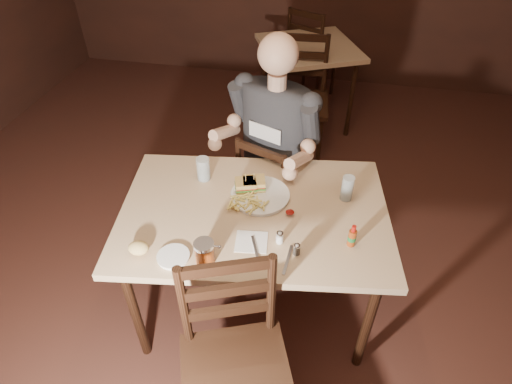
% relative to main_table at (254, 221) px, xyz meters
% --- Properties ---
extents(room_shell, '(7.00, 7.00, 7.00)m').
position_rel_main_table_xyz_m(room_shell, '(0.20, -0.32, 0.70)').
color(room_shell, '#331813').
rests_on(room_shell, ground).
extents(main_table, '(1.45, 1.07, 0.77)m').
position_rel_main_table_xyz_m(main_table, '(0.00, 0.00, 0.00)').
color(main_table, tan).
rests_on(main_table, ground).
extents(bg_table, '(1.06, 1.06, 0.77)m').
position_rel_main_table_xyz_m(bg_table, '(0.05, 2.18, -0.02)').
color(bg_table, tan).
rests_on(bg_table, ground).
extents(chair_far, '(0.52, 0.54, 0.85)m').
position_rel_main_table_xyz_m(chair_far, '(0.01, 0.61, -0.28)').
color(chair_far, black).
rests_on(chair_far, ground).
extents(chair_near, '(0.60, 0.62, 0.98)m').
position_rel_main_table_xyz_m(chair_near, '(0.07, -0.71, -0.21)').
color(chair_near, black).
rests_on(chair_near, ground).
extents(bg_chair_far, '(0.59, 0.61, 0.95)m').
position_rel_main_table_xyz_m(bg_chair_far, '(0.05, 2.73, -0.23)').
color(bg_chair_far, black).
rests_on(bg_chair_far, ground).
extents(bg_chair_near, '(0.50, 0.54, 1.00)m').
position_rel_main_table_xyz_m(bg_chair_near, '(0.05, 1.63, -0.20)').
color(bg_chair_near, black).
rests_on(bg_chair_near, ground).
extents(diner, '(0.71, 0.64, 1.01)m').
position_rel_main_table_xyz_m(diner, '(-0.01, 0.56, 0.24)').
color(diner, '#292B2D').
rests_on(diner, chair_far).
extents(dinner_plate, '(0.34, 0.34, 0.02)m').
position_rel_main_table_xyz_m(dinner_plate, '(0.01, 0.11, 0.08)').
color(dinner_plate, white).
rests_on(dinner_plate, main_table).
extents(sandwich_left, '(0.13, 0.12, 0.10)m').
position_rel_main_table_xyz_m(sandwich_left, '(-0.03, 0.15, 0.14)').
color(sandwich_left, tan).
rests_on(sandwich_left, dinner_plate).
extents(sandwich_right, '(0.13, 0.12, 0.10)m').
position_rel_main_table_xyz_m(sandwich_right, '(-0.07, 0.13, 0.14)').
color(sandwich_right, tan).
rests_on(sandwich_right, dinner_plate).
extents(fries_pile, '(0.27, 0.21, 0.04)m').
position_rel_main_table_xyz_m(fries_pile, '(-0.04, 0.02, 0.11)').
color(fries_pile, '#D6C059').
rests_on(fries_pile, dinner_plate).
extents(ketchup_dollop, '(0.05, 0.05, 0.01)m').
position_rel_main_table_xyz_m(ketchup_dollop, '(0.18, -0.00, 0.09)').
color(ketchup_dollop, maroon).
rests_on(ketchup_dollop, dinner_plate).
extents(glass_left, '(0.08, 0.08, 0.13)m').
position_rel_main_table_xyz_m(glass_left, '(-0.32, 0.20, 0.14)').
color(glass_left, silver).
rests_on(glass_left, main_table).
extents(glass_right, '(0.07, 0.07, 0.14)m').
position_rel_main_table_xyz_m(glass_right, '(0.44, 0.18, 0.14)').
color(glass_right, silver).
rests_on(glass_right, main_table).
extents(hot_sauce, '(0.04, 0.04, 0.12)m').
position_rel_main_table_xyz_m(hot_sauce, '(0.48, -0.14, 0.13)').
color(hot_sauce, '#943A11').
rests_on(hot_sauce, main_table).
extents(salt_shaker, '(0.04, 0.04, 0.06)m').
position_rel_main_table_xyz_m(salt_shaker, '(0.16, -0.19, 0.10)').
color(salt_shaker, white).
rests_on(salt_shaker, main_table).
extents(pepper_shaker, '(0.04, 0.04, 0.06)m').
position_rel_main_table_xyz_m(pepper_shaker, '(0.24, -0.24, 0.10)').
color(pepper_shaker, '#38332D').
rests_on(pepper_shaker, main_table).
extents(syrup_dispenser, '(0.10, 0.10, 0.11)m').
position_rel_main_table_xyz_m(syrup_dispenser, '(-0.14, -0.36, 0.13)').
color(syrup_dispenser, '#943A11').
rests_on(syrup_dispenser, main_table).
extents(napkin, '(0.16, 0.15, 0.00)m').
position_rel_main_table_xyz_m(napkin, '(0.03, -0.21, 0.07)').
color(napkin, white).
rests_on(napkin, main_table).
extents(knife, '(0.08, 0.19, 0.00)m').
position_rel_main_table_xyz_m(knife, '(0.07, -0.27, 0.08)').
color(knife, silver).
rests_on(knife, napkin).
extents(fork, '(0.02, 0.17, 0.01)m').
position_rel_main_table_xyz_m(fork, '(0.21, -0.29, 0.08)').
color(fork, silver).
rests_on(fork, napkin).
extents(side_plate, '(0.16, 0.16, 0.01)m').
position_rel_main_table_xyz_m(side_plate, '(-0.29, -0.37, 0.08)').
color(side_plate, white).
rests_on(side_plate, main_table).
extents(bread_roll, '(0.10, 0.09, 0.06)m').
position_rel_main_table_xyz_m(bread_roll, '(-0.45, -0.38, 0.11)').
color(bread_roll, '#E0B969').
rests_on(bread_roll, side_plate).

